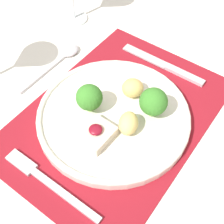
{
  "coord_description": "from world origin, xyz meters",
  "views": [
    {
      "loc": [
        -0.3,
        -0.21,
        1.25
      ],
      "look_at": [
        -0.01,
        0.0,
        0.78
      ],
      "focal_mm": 50.0,
      "sensor_mm": 36.0,
      "label": 1
    }
  ],
  "objects_px": {
    "knife": "(168,67)",
    "fork": "(45,180)",
    "spoon": "(62,57)",
    "dinner_plate": "(114,113)"
  },
  "relations": [
    {
      "from": "dinner_plate",
      "to": "knife",
      "type": "distance_m",
      "value": 0.19
    },
    {
      "from": "dinner_plate",
      "to": "knife",
      "type": "height_order",
      "value": "dinner_plate"
    },
    {
      "from": "knife",
      "to": "fork",
      "type": "bearing_deg",
      "value": 174.63
    },
    {
      "from": "dinner_plate",
      "to": "fork",
      "type": "distance_m",
      "value": 0.18
    },
    {
      "from": "dinner_plate",
      "to": "knife",
      "type": "bearing_deg",
      "value": -4.51
    },
    {
      "from": "knife",
      "to": "spoon",
      "type": "bearing_deg",
      "value": 117.59
    },
    {
      "from": "dinner_plate",
      "to": "spoon",
      "type": "height_order",
      "value": "dinner_plate"
    },
    {
      "from": "dinner_plate",
      "to": "fork",
      "type": "bearing_deg",
      "value": 175.02
    },
    {
      "from": "fork",
      "to": "knife",
      "type": "distance_m",
      "value": 0.36
    },
    {
      "from": "fork",
      "to": "spoon",
      "type": "xyz_separation_m",
      "value": [
        0.25,
        0.18,
        -0.0
      ]
    }
  ]
}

